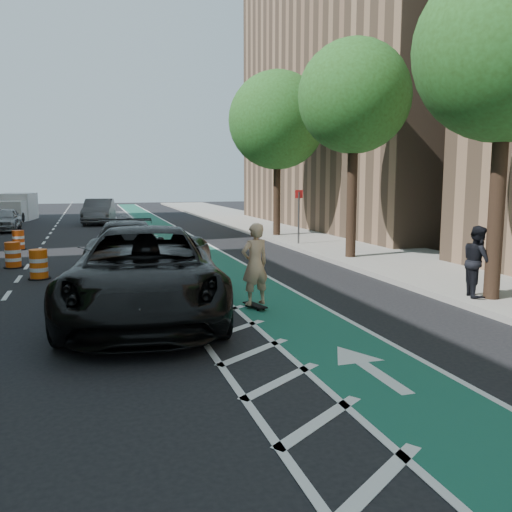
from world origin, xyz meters
name	(u,v)px	position (x,y,z in m)	size (l,w,h in m)	color
ground	(156,337)	(0.00, 0.00, 0.00)	(120.00, 120.00, 0.00)	black
bike_lane	(205,257)	(3.00, 10.00, 0.01)	(2.00, 90.00, 0.01)	#195A4F
buffer_strip	(165,259)	(1.50, 10.00, 0.01)	(1.40, 90.00, 0.01)	silver
sidewalk_right	(359,249)	(9.50, 10.00, 0.07)	(5.00, 90.00, 0.15)	gray
curb_right	(304,251)	(7.05, 10.00, 0.08)	(0.12, 90.00, 0.16)	gray
building_right_far	(404,70)	(17.50, 20.00, 9.50)	(14.00, 22.00, 19.00)	#84664C
tree_r_c	(349,99)	(7.90, 8.00, 5.77)	(4.20, 4.20, 7.90)	#382619
tree_r_d	(276,121)	(7.90, 16.00, 5.77)	(4.20, 4.20, 7.90)	#382619
sign_post	(299,216)	(7.60, 12.00, 1.35)	(0.35, 0.08, 2.47)	#4C4C4C
skateboard	(255,305)	(2.44, 1.61, 0.08)	(0.39, 0.79, 0.10)	black
skateboarder	(255,264)	(2.44, 1.61, 1.03)	(0.68, 0.45, 1.87)	tan
suv_near	(145,272)	(0.00, 1.67, 0.96)	(3.18, 6.89, 1.91)	black
suv_far	(127,247)	(0.00, 7.50, 0.79)	(2.22, 5.47, 1.59)	black
car_silver	(4,220)	(-5.78, 23.55, 0.67)	(1.58, 3.92, 1.33)	gray
car_grey	(99,211)	(-0.51, 27.45, 0.82)	(1.74, 5.00, 1.65)	#525357
pedestrian	(478,261)	(7.70, 0.66, 1.00)	(0.83, 0.65, 1.71)	black
box_truck	(16,208)	(-6.15, 32.34, 0.88)	(2.63, 4.83, 1.92)	silver
barrel_a	(39,265)	(-2.60, 7.04, 0.42)	(0.65, 0.65, 0.89)	#FF600D
barrel_b	(13,256)	(-3.60, 9.50, 0.41)	(0.64, 0.64, 0.87)	#DB4B0B
barrel_c	(18,241)	(-4.00, 14.50, 0.39)	(0.60, 0.60, 0.82)	#DC460B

